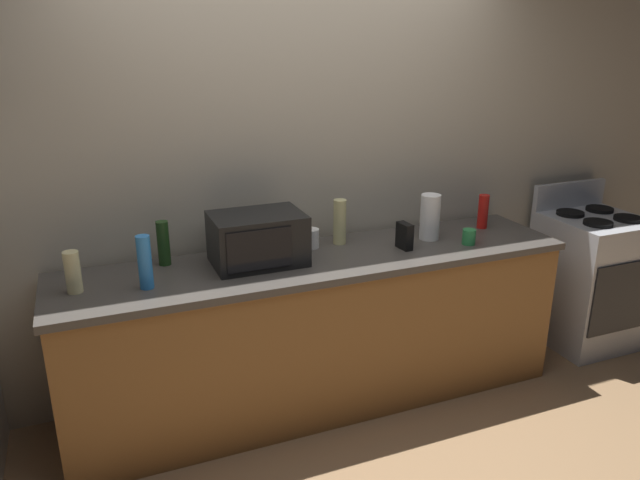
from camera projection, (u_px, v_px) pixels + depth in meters
name	position (u px, v px, depth m)	size (l,w,h in m)	color
ground_plane	(348.00, 438.00, 3.22)	(8.00, 8.00, 0.00)	#93704C
back_wall	(294.00, 162.00, 3.50)	(6.40, 0.10, 2.70)	#B2A893
counter_run	(320.00, 331.00, 3.43)	(2.84, 0.64, 0.90)	brown
stove_range	(589.00, 279.00, 4.13)	(0.60, 0.61, 1.08)	#B7BABF
microwave	(258.00, 239.00, 3.16)	(0.48, 0.35, 0.27)	black
paper_towel_roll	(430.00, 217.00, 3.54)	(0.12, 0.12, 0.27)	white
cordless_phone	(405.00, 236.00, 3.39)	(0.05, 0.11, 0.15)	black
bottle_hand_soap	(73.00, 272.00, 2.81)	(0.07, 0.07, 0.20)	beige
bottle_spray_cleaner	(145.00, 262.00, 2.84)	(0.07, 0.07, 0.26)	#338CE5
bottle_hot_sauce	(483.00, 211.00, 3.75)	(0.06, 0.06, 0.21)	red
bottle_wine	(163.00, 243.00, 3.14)	(0.06, 0.06, 0.24)	#1E3F19
bottle_vinegar	(340.00, 222.00, 3.46)	(0.07, 0.07, 0.26)	beige
mug_white	(311.00, 238.00, 3.42)	(0.09, 0.09, 0.11)	white
mug_green	(469.00, 237.00, 3.47)	(0.08, 0.08, 0.09)	#2D8C47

